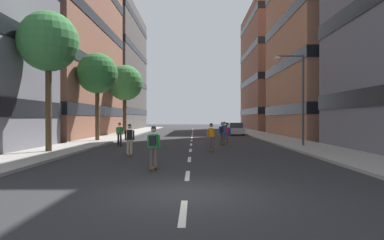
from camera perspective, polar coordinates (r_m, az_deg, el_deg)
ground_plane at (r=36.84m, az=-0.02°, el=-2.95°), size 162.05×162.05×0.00m
sidewalk_left at (r=41.12m, az=-11.78°, el=-2.52°), size 3.56×74.27×0.14m
sidewalk_right at (r=41.02m, az=11.83°, el=-2.53°), size 3.56×74.27×0.14m
lane_markings at (r=37.83m, az=-0.01°, el=-2.86°), size 0.16×62.20×0.01m
building_left_far at (r=67.55m, az=-14.69°, el=7.95°), size 14.02×23.62×21.98m
building_right_mid at (r=45.11m, az=23.41°, el=17.09°), size 14.02×17.81×30.09m
building_right_far at (r=67.43m, az=15.00°, el=7.93°), size 14.02×20.52×21.90m
parked_car_near at (r=44.23m, az=7.08°, el=-1.50°), size 1.82×4.40×1.52m
street_tree_near at (r=32.57m, az=-15.15°, el=7.27°), size 3.60×3.60×7.76m
street_tree_mid at (r=22.89m, az=-22.31°, el=11.59°), size 3.54×3.54×8.27m
street_tree_far at (r=44.74m, az=-10.84°, el=5.92°), size 4.42×4.42×8.57m
streetlamp_right at (r=26.26m, az=16.85°, el=4.75°), size 2.13×0.30×6.50m
skater_0 at (r=26.62m, az=-11.71°, el=-2.02°), size 0.53×0.90×1.78m
skater_1 at (r=25.44m, az=5.71°, el=-2.13°), size 0.56×0.92×1.78m
skater_2 at (r=22.50m, az=3.14°, el=-2.52°), size 0.55×0.92×1.78m
skater_3 at (r=14.35m, az=-6.29°, el=-4.01°), size 0.55×0.91×1.78m
skater_4 at (r=19.76m, az=-10.11°, el=-2.92°), size 0.56×0.92×1.78m
skater_5 at (r=28.00m, az=4.93°, el=-1.90°), size 0.57×0.92×1.78m
skater_6 at (r=31.94m, az=5.31°, el=-1.68°), size 0.55×0.91×1.78m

